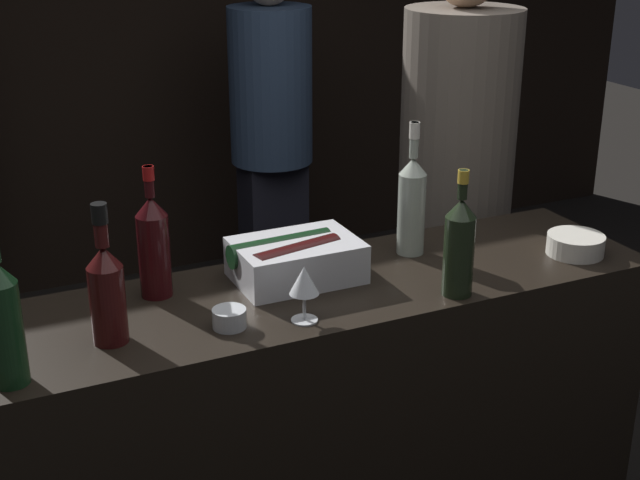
# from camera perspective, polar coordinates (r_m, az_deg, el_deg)

# --- Properties ---
(wall_back_chalkboard) EXTENTS (6.40, 0.06, 2.80)m
(wall_back_chalkboard) POSITION_cam_1_polar(r_m,az_deg,el_deg) (4.56, -13.80, 14.27)
(wall_back_chalkboard) COLOR black
(wall_back_chalkboard) RESTS_ON ground_plane
(bar_counter) EXTENTS (1.83, 0.51, 0.96)m
(bar_counter) POSITION_cam_1_polar(r_m,az_deg,el_deg) (2.57, 0.24, -12.67)
(bar_counter) COLOR black
(bar_counter) RESTS_ON ground_plane
(ice_bin_with_bottles) EXTENTS (0.34, 0.23, 0.12)m
(ice_bin_with_bottles) POSITION_cam_1_polar(r_m,az_deg,el_deg) (2.36, -1.64, -1.18)
(ice_bin_with_bottles) COLOR silver
(ice_bin_with_bottles) RESTS_ON bar_counter
(bowl_white) EXTENTS (0.16, 0.16, 0.06)m
(bowl_white) POSITION_cam_1_polar(r_m,az_deg,el_deg) (2.63, 16.04, -0.24)
(bowl_white) COLOR silver
(bowl_white) RESTS_ON bar_counter
(wine_glass) EXTENTS (0.07, 0.07, 0.14)m
(wine_glass) POSITION_cam_1_polar(r_m,az_deg,el_deg) (2.11, -1.02, -2.71)
(wine_glass) COLOR silver
(wine_glass) RESTS_ON bar_counter
(candle_votive) EXTENTS (0.08, 0.08, 0.05)m
(candle_votive) POSITION_cam_1_polar(r_m,az_deg,el_deg) (2.13, -5.82, -4.99)
(candle_votive) COLOR silver
(candle_votive) RESTS_ON bar_counter
(red_wine_bottle_black_foil) EXTENTS (0.08, 0.08, 0.34)m
(red_wine_bottle_black_foil) POSITION_cam_1_polar(r_m,az_deg,el_deg) (2.06, -13.50, -3.03)
(red_wine_bottle_black_foil) COLOR #380F0F
(red_wine_bottle_black_foil) RESTS_ON bar_counter
(red_wine_bottle_burgundy) EXTENTS (0.08, 0.08, 0.38)m
(red_wine_bottle_burgundy) POSITION_cam_1_polar(r_m,az_deg,el_deg) (1.94, -19.61, -4.78)
(red_wine_bottle_burgundy) COLOR #143319
(red_wine_bottle_burgundy) RESTS_ON bar_counter
(champagne_bottle) EXTENTS (0.08, 0.08, 0.33)m
(champagne_bottle) POSITION_cam_1_polar(r_m,az_deg,el_deg) (2.27, 8.90, -0.30)
(champagne_bottle) COLOR black
(champagne_bottle) RESTS_ON bar_counter
(red_wine_bottle_tall) EXTENTS (0.08, 0.08, 0.34)m
(red_wine_bottle_tall) POSITION_cam_1_polar(r_m,az_deg,el_deg) (2.27, -10.60, -0.26)
(red_wine_bottle_tall) COLOR black
(red_wine_bottle_tall) RESTS_ON bar_counter
(white_wine_bottle) EXTENTS (0.08, 0.08, 0.38)m
(white_wine_bottle) POSITION_cam_1_polar(r_m,az_deg,el_deg) (2.51, 5.89, 2.41)
(white_wine_bottle) COLOR #9EA899
(white_wine_bottle) RESTS_ON bar_counter
(person_in_hoodie) EXTENTS (0.40, 0.40, 1.78)m
(person_in_hoodie) POSITION_cam_1_polar(r_m,az_deg,el_deg) (3.15, 8.66, 3.94)
(person_in_hoodie) COLOR black
(person_in_hoodie) RESTS_ON ground_plane
(person_blond_tee) EXTENTS (0.38, 0.38, 1.67)m
(person_blond_tee) POSITION_cam_1_polar(r_m,az_deg,el_deg) (4.10, -3.13, 7.33)
(person_blond_tee) COLOR black
(person_blond_tee) RESTS_ON ground_plane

